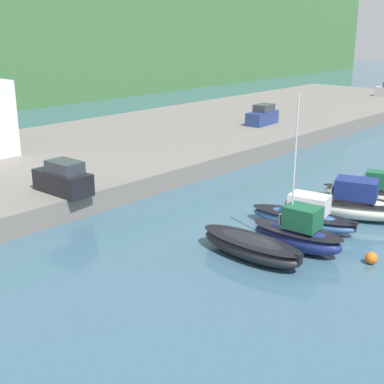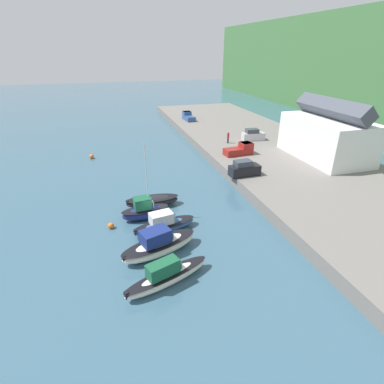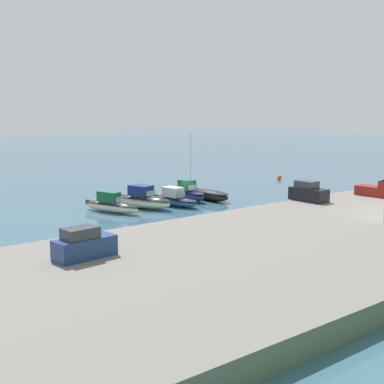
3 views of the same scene
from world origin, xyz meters
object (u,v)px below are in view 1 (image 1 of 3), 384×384
object	(u,v)px
moored_boat_2	(304,216)
mooring_buoy_0	(371,258)
moored_boat_1	(298,234)
moored_boat_0	(251,247)
moored_boat_3	(350,204)
moored_boat_4	(380,192)
parked_car_0	(63,179)
parked_car_1	(262,116)

from	to	relation	value
moored_boat_2	mooring_buoy_0	size ratio (longest dim) A/B	10.82
moored_boat_1	moored_boat_2	world-z (taller)	moored_boat_1
moored_boat_0	moored_boat_2	bearing A→B (deg)	3.33
moored_boat_1	moored_boat_3	bearing A→B (deg)	-2.64
moored_boat_4	moored_boat_3	bearing A→B (deg)	158.13
moored_boat_3	parked_car_0	world-z (taller)	parked_car_0
moored_boat_1	moored_boat_3	world-z (taller)	moored_boat_1
moored_boat_0	moored_boat_1	size ratio (longest dim) A/B	0.74
moored_boat_1	moored_boat_3	size ratio (longest dim) A/B	1.10
mooring_buoy_0	parked_car_0	bearing A→B (deg)	109.03
parked_car_1	moored_boat_1	bearing A→B (deg)	123.94
parked_car_0	parked_car_1	bearing A→B (deg)	7.12
parked_car_0	moored_boat_2	bearing A→B (deg)	-59.37
parked_car_1	mooring_buoy_0	distance (m)	32.56
moored_boat_1	parked_car_0	world-z (taller)	moored_boat_1
mooring_buoy_0	parked_car_1	bearing A→B (deg)	45.36
parked_car_0	mooring_buoy_0	world-z (taller)	parked_car_0
moored_boat_0	mooring_buoy_0	world-z (taller)	moored_boat_0
moored_boat_3	parked_car_1	xyz separation A→B (m)	(17.12, 19.02, 1.46)
moored_boat_0	moored_boat_2	xyz separation A→B (m)	(5.80, 0.24, 0.12)
moored_boat_4	parked_car_0	distance (m)	21.66
moored_boat_2	moored_boat_4	size ratio (longest dim) A/B	0.90
moored_boat_0	moored_boat_3	distance (m)	9.48
parked_car_1	moored_boat_2	bearing A→B (deg)	125.69
moored_boat_1	mooring_buoy_0	xyz separation A→B (m)	(1.08, -3.83, -0.64)
moored_boat_4	moored_boat_0	bearing A→B (deg)	155.58
parked_car_1	moored_boat_0	bearing A→B (deg)	119.25
moored_boat_0	moored_boat_2	world-z (taller)	moored_boat_2
moored_boat_2	parked_car_0	distance (m)	15.55
moored_boat_0	moored_boat_3	xyz separation A→B (m)	(9.43, -0.97, 0.30)
mooring_buoy_0	moored_boat_4	bearing A→B (deg)	21.85
moored_boat_0	moored_boat_1	bearing A→B (deg)	-24.37
moored_boat_4	parked_car_1	size ratio (longest dim) A/B	1.78
moored_boat_3	parked_car_0	bearing A→B (deg)	111.77
moored_boat_0	moored_boat_1	distance (m)	2.93
moored_boat_2	moored_boat_3	distance (m)	3.82
moored_boat_4	moored_boat_2	bearing A→B (deg)	150.34
moored_boat_0	moored_boat_4	world-z (taller)	moored_boat_4
moored_boat_2	moored_boat_4	bearing A→B (deg)	-20.44
moored_boat_1	moored_boat_2	distance (m)	3.51
moored_boat_0	moored_boat_4	size ratio (longest dim) A/B	0.83
moored_boat_4	mooring_buoy_0	world-z (taller)	moored_boat_4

